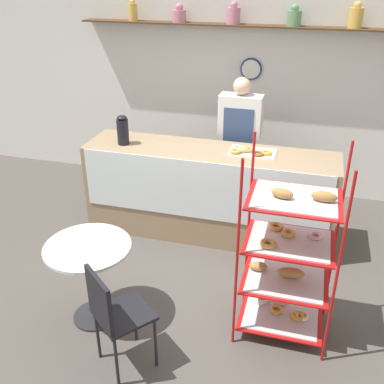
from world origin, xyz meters
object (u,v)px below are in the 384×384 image
(pastry_rack, at_px, (287,260))
(person_worker, at_px, (239,143))
(donut_tray_counter, at_px, (249,151))
(cafe_chair, at_px, (113,311))
(coffee_carafe, at_px, (123,130))
(cafe_table, at_px, (90,264))

(pastry_rack, bearing_deg, person_worker, 111.37)
(person_worker, height_order, donut_tray_counter, person_worker)
(person_worker, bearing_deg, cafe_chair, -99.17)
(pastry_rack, distance_m, person_worker, 2.02)
(person_worker, distance_m, coffee_carafe, 1.35)
(person_worker, xyz_separation_m, coffee_carafe, (-1.16, -0.64, 0.27))
(donut_tray_counter, bearing_deg, person_worker, 109.81)
(pastry_rack, xyz_separation_m, cafe_table, (-1.57, -0.31, -0.14))
(person_worker, height_order, coffee_carafe, person_worker)
(person_worker, relative_size, cafe_chair, 1.86)
(pastry_rack, height_order, cafe_table, pastry_rack)
(cafe_table, distance_m, donut_tray_counter, 2.00)
(person_worker, bearing_deg, coffee_carafe, -151.18)
(person_worker, height_order, cafe_chair, person_worker)
(coffee_carafe, height_order, donut_tray_counter, coffee_carafe)
(pastry_rack, bearing_deg, coffee_carafe, 146.99)
(pastry_rack, bearing_deg, cafe_table, -168.86)
(person_worker, xyz_separation_m, cafe_table, (-0.84, -2.18, -0.34))
(donut_tray_counter, bearing_deg, cafe_chair, -106.37)
(cafe_table, relative_size, cafe_chair, 0.83)
(cafe_table, height_order, coffee_carafe, coffee_carafe)
(donut_tray_counter, bearing_deg, cafe_table, -121.98)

